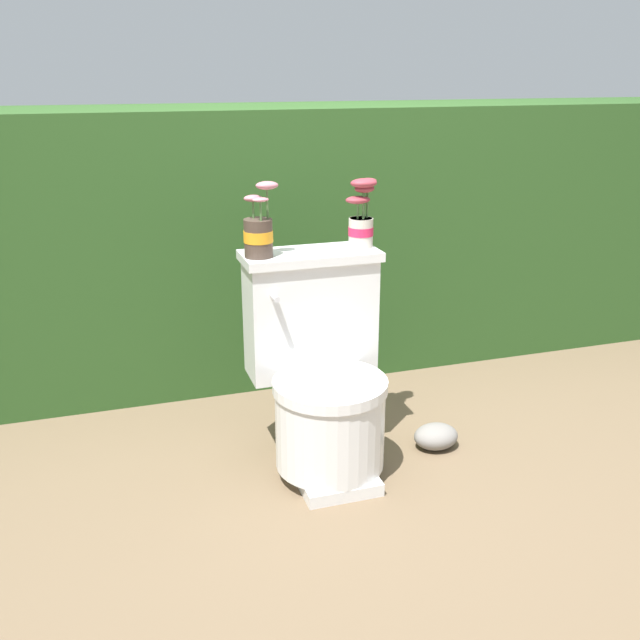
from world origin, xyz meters
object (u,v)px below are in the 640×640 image
(toilet, at_px, (321,376))
(garden_stone, at_px, (436,436))
(potted_plant_midleft, at_px, (361,218))
(potted_plant_left, at_px, (259,232))

(toilet, xyz_separation_m, garden_stone, (0.42, -0.04, -0.28))
(garden_stone, bearing_deg, potted_plant_midleft, 144.93)
(potted_plant_midleft, xyz_separation_m, garden_stone, (0.24, -0.17, -0.78))
(potted_plant_midleft, bearing_deg, toilet, -144.72)
(potted_plant_left, height_order, potted_plant_midleft, potted_plant_left)
(toilet, height_order, potted_plant_midleft, potted_plant_midleft)
(potted_plant_left, xyz_separation_m, potted_plant_midleft, (0.36, 0.03, 0.02))
(potted_plant_left, distance_m, potted_plant_midleft, 0.36)
(potted_plant_left, distance_m, garden_stone, 0.98)
(garden_stone, bearing_deg, toilet, 174.81)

